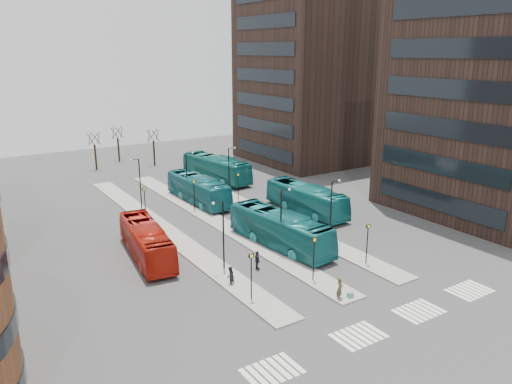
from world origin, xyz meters
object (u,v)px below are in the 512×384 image
commuter_a (230,276)px  commuter_b (257,260)px  teal_bus_a (280,229)px  teal_bus_c (306,199)px  red_bus (146,241)px  commuter_c (290,244)px  suitcase (350,296)px  teal_bus_d (216,168)px  traveller (340,289)px  teal_bus_b (198,189)px

commuter_a → commuter_b: (3.52, 1.40, 0.04)m
teal_bus_a → teal_bus_c: size_ratio=1.05×
teal_bus_a → commuter_b: size_ratio=7.51×
red_bus → commuter_c: bearing=-20.8°
commuter_c → teal_bus_a: bearing=-177.8°
red_bus → teal_bus_c: size_ratio=0.96×
teal_bus_a → suitcase: bearing=-103.3°
teal_bus_d → commuter_c: size_ratio=7.16×
teal_bus_c → commuter_b: size_ratio=7.15×
commuter_a → red_bus: bearing=-92.3°
teal_bus_d → commuter_c: 28.64m
red_bus → commuter_b: (7.09, -7.64, -0.76)m
traveller → teal_bus_a: bearing=47.9°
teal_bus_a → commuter_c: size_ratio=6.89×
suitcase → commuter_c: (1.52, 9.73, 0.65)m
suitcase → traveller: traveller is taller
teal_bus_c → commuter_c: 12.43m
teal_bus_d → traveller: (-9.53, -37.14, -0.87)m
traveller → commuter_c: (2.34, 9.43, -0.04)m
teal_bus_c → traveller: teal_bus_c is taller
teal_bus_a → commuter_a: teal_bus_a is taller
traveller → commuter_a: traveller is taller
teal_bus_d → commuter_c: teal_bus_d is taller
teal_bus_c → commuter_a: size_ratio=7.49×
suitcase → teal_bus_c: bearing=69.4°
teal_bus_b → traveller: size_ratio=6.38×
suitcase → teal_bus_c: size_ratio=0.04×
suitcase → commuter_a: bearing=141.6°
commuter_c → commuter_b: bearing=-67.4°
red_bus → teal_bus_d: bearing=56.3°
traveller → teal_bus_c: bearing=28.8°
traveller → commuter_c: traveller is taller
suitcase → red_bus: red_bus is taller
commuter_a → commuter_c: (8.06, 2.75, 0.11)m
red_bus → commuter_a: 9.76m
teal_bus_c → teal_bus_d: (-1.60, 18.95, 0.15)m
teal_bus_c → teal_bus_d: teal_bus_d is taller
teal_bus_a → teal_bus_b: 17.38m
red_bus → teal_bus_b: 17.40m
teal_bus_c → traveller: bearing=-123.6°
commuter_a → commuter_c: 8.51m
suitcase → teal_bus_a: (1.64, 11.55, 1.48)m
teal_bus_b → traveller: 28.74m
suitcase → teal_bus_b: bearing=95.4°
traveller → commuter_b: bearing=75.4°
teal_bus_c → commuter_c: teal_bus_c is taller
teal_bus_d → commuter_a: size_ratio=8.17×
red_bus → teal_bus_b: size_ratio=0.95×
traveller → commuter_b: size_ratio=1.13×
suitcase → commuter_b: 8.93m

